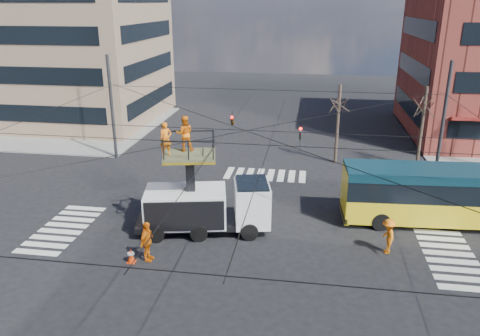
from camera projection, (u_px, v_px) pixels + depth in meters
name	position (u px, v px, depth m)	size (l,w,h in m)	color
ground	(245.00, 242.00, 23.96)	(120.00, 120.00, 0.00)	black
sidewalk_nw	(67.00, 125.00, 46.53)	(18.00, 18.00, 0.12)	slate
crosswalks	(245.00, 242.00, 23.96)	(22.40, 22.40, 0.02)	silver
overhead_network	(245.00, 160.00, 22.91)	(24.24, 24.24, 8.00)	#2D2D30
tree_a	(339.00, 103.00, 34.26)	(2.00, 2.00, 6.00)	#382B21
tree_b	(425.00, 106.00, 33.39)	(2.00, 2.00, 6.00)	#382B21
utility_truck	(206.00, 195.00, 24.53)	(7.32, 3.77, 6.19)	black
city_bus	(463.00, 195.00, 25.36)	(12.91, 3.36, 3.20)	yellow
traffic_cone	(131.00, 256.00, 22.00)	(0.36, 0.36, 0.70)	#F73C0A
worker_ground	(147.00, 242.00, 21.95)	(1.17, 0.49, 2.00)	orange
flagger	(388.00, 236.00, 22.66)	(1.16, 0.67, 1.79)	orange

